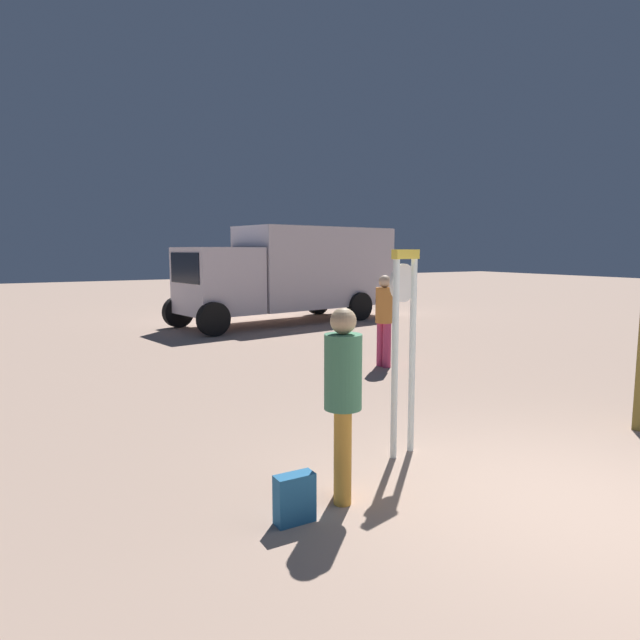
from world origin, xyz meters
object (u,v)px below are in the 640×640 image
object	(u,v)px
standing_clock	(404,332)
person_distant	(384,316)
person_near_clock	(343,394)
backpack	(294,499)
box_truck_near	(296,270)

from	to	relation	value
standing_clock	person_distant	size ratio (longest dim) A/B	1.27
person_near_clock	backpack	xyz separation A→B (m)	(-0.57, -0.16, -0.78)
standing_clock	backpack	xyz separation A→B (m)	(-1.73, -0.78, -1.17)
person_near_clock	box_truck_near	distance (m)	12.64
person_near_clock	box_truck_near	size ratio (longest dim) A/B	0.23
person_distant	backpack	bearing A→B (deg)	-132.97
person_distant	box_truck_near	distance (m)	7.17
standing_clock	box_truck_near	bearing A→B (deg)	68.53
standing_clock	backpack	distance (m)	2.23
person_near_clock	standing_clock	bearing A→B (deg)	28.21
person_near_clock	box_truck_near	bearing A→B (deg)	64.64
backpack	box_truck_near	size ratio (longest dim) A/B	0.05
box_truck_near	person_near_clock	bearing A→B (deg)	-115.36
standing_clock	person_distant	bearing A→B (deg)	56.21
person_distant	person_near_clock	bearing A→B (deg)	-129.91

